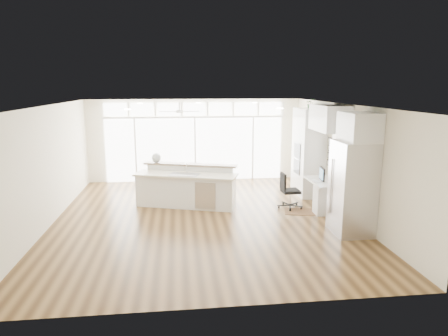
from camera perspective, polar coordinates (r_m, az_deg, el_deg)
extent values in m
cube|color=#472E16|center=(9.74, -3.00, -7.16)|extent=(7.00, 8.00, 0.02)
cube|color=white|center=(9.23, -3.18, 8.97)|extent=(7.00, 8.00, 0.02)
cube|color=white|center=(13.33, -4.18, 3.99)|extent=(7.00, 0.04, 2.70)
cube|color=white|center=(5.53, -0.43, -7.21)|extent=(7.00, 0.04, 2.70)
cube|color=white|center=(9.82, -23.91, 0.20)|extent=(0.04, 8.00, 2.70)
cube|color=white|center=(10.22, 16.91, 1.12)|extent=(0.04, 8.00, 2.70)
cube|color=white|center=(13.32, -4.15, 2.68)|extent=(5.80, 0.06, 2.08)
cube|color=white|center=(13.17, -4.23, 8.40)|extent=(5.90, 0.06, 0.40)
cube|color=silver|center=(10.44, 16.12, 2.50)|extent=(0.04, 0.85, 0.85)
cube|color=white|center=(12.02, -6.41, 8.51)|extent=(1.16, 1.16, 0.32)
cube|color=white|center=(9.43, -3.25, 8.91)|extent=(3.40, 3.00, 0.02)
cube|color=white|center=(11.77, 11.95, 2.24)|extent=(0.64, 1.20, 2.50)
cube|color=white|center=(10.56, 14.11, -3.79)|extent=(0.72, 1.30, 0.76)
cube|color=white|center=(10.24, 14.87, 6.91)|extent=(0.64, 1.30, 0.64)
cube|color=#BCBCC1|center=(8.93, 17.89, -2.73)|extent=(0.76, 0.90, 2.00)
cube|color=white|center=(8.73, 18.79, 5.57)|extent=(0.64, 0.90, 0.60)
cube|color=black|center=(11.03, 14.85, 2.26)|extent=(0.06, 0.22, 0.80)
cube|color=white|center=(10.55, -5.45, -2.65)|extent=(2.86, 1.79, 1.06)
cube|color=#3C2313|center=(10.34, 10.89, -6.14)|extent=(0.90, 0.74, 0.01)
cube|color=black|center=(10.50, 9.48, -3.21)|extent=(0.50, 0.47, 0.92)
sphere|color=silver|center=(11.08, -9.63, 1.44)|extent=(0.33, 0.33, 0.26)
cube|color=black|center=(10.40, 13.85, -0.82)|extent=(0.13, 0.44, 0.36)
cube|color=silver|center=(10.38, 12.92, -1.79)|extent=(0.14, 0.29, 0.01)
imported|color=#285825|center=(11.63, 12.23, 8.85)|extent=(0.30, 0.32, 0.22)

